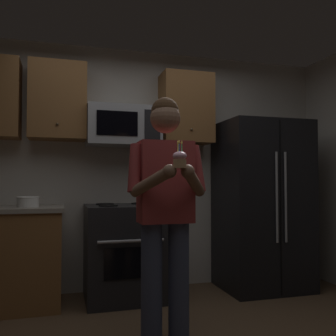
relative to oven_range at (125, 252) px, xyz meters
The scene contains 8 objects.
wall_back 0.94m from the oven_range, 69.02° to the left, with size 4.40×0.10×2.60m, color beige.
oven_range is the anchor object (origin of this frame).
microwave 1.26m from the oven_range, 89.98° to the left, with size 0.74×0.41×0.40m.
refrigerator 1.56m from the oven_range, ahead, with size 0.90×0.75×1.80m.
cabinet_row_upper 1.60m from the oven_range, 163.43° to the left, with size 2.78×0.36×0.76m.
bowl_large_white 1.04m from the oven_range, behind, with size 0.20×0.20×0.09m.
person 1.24m from the oven_range, 84.39° to the right, with size 0.60×0.48×1.76m.
cupcake 1.67m from the oven_range, 85.66° to the right, with size 0.09×0.09×0.17m.
Camera 1 is at (-0.76, -2.34, 1.15)m, focal length 40.12 mm.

